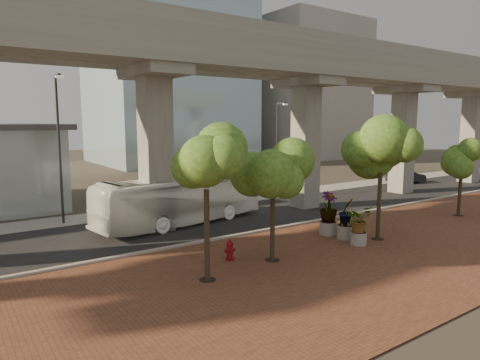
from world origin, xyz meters
TOP-DOWN VIEW (x-y plane):
  - ground at (0.00, 0.00)m, footprint 160.00×160.00m
  - brick_plaza at (0.00, -8.00)m, footprint 70.00×13.00m
  - asphalt_road at (0.00, 2.00)m, footprint 90.00×8.00m
  - curb_strip at (0.00, -2.00)m, footprint 70.00×0.25m
  - far_sidewalk at (0.00, 7.50)m, footprint 90.00×3.00m
  - transit_viaduct at (0.00, 2.00)m, footprint 72.00×5.60m
  - midrise_block at (38.00, 36.00)m, footprint 18.00×16.00m
  - transit_bus at (-4.19, 2.44)m, footprint 11.58×4.33m
  - parked_car at (23.50, 5.12)m, footprint 4.51×2.35m
  - fire_hydrant at (-5.62, -5.28)m, footprint 0.49×0.44m
  - planter_front at (1.34, -7.04)m, footprint 1.88×1.88m
  - planter_right at (1.50, -4.72)m, footprint 2.32×2.32m
  - planter_left at (1.68, -5.89)m, footprint 2.15×2.15m
  - street_tree_far_west at (-7.79, -6.90)m, footprint 3.27×3.27m
  - street_tree_near_west at (-4.02, -6.46)m, footprint 3.50×3.50m
  - street_tree_near_east at (3.02, -6.97)m, footprint 4.34×4.34m
  - street_tree_far_east at (12.58, -6.34)m, footprint 3.05×3.05m
  - streetlamp_west at (-10.30, 6.72)m, footprint 0.46×1.34m
  - streetlamp_east at (7.14, 6.57)m, footprint 0.40×1.16m

SIDE VIEW (x-z plane):
  - ground at x=0.00m, z-range 0.00..0.00m
  - asphalt_road at x=0.00m, z-range 0.00..0.04m
  - brick_plaza at x=0.00m, z-range 0.00..0.06m
  - far_sidewalk at x=0.00m, z-range 0.00..0.06m
  - curb_strip at x=0.00m, z-range 0.00..0.16m
  - fire_hydrant at x=-5.62m, z-range 0.04..1.01m
  - parked_car at x=23.50m, z-range 0.00..1.41m
  - planter_front at x=1.34m, z-range 0.28..2.34m
  - planter_left at x=1.68m, z-range 0.31..2.68m
  - planter_right at x=1.50m, z-range 0.32..2.80m
  - transit_bus at x=-4.19m, z-range 0.00..3.15m
  - street_tree_far_east at x=12.58m, z-range 1.25..6.47m
  - street_tree_near_west at x=-4.02m, z-range 1.46..7.48m
  - streetlamp_east at x=7.14m, z-range 0.67..8.68m
  - street_tree_far_west at x=-7.79m, z-range 1.64..7.84m
  - street_tree_near_east at x=3.02m, z-range 1.60..8.67m
  - streetlamp_west at x=-10.30m, z-range 0.77..10.02m
  - transit_viaduct at x=0.00m, z-range 1.09..13.49m
  - midrise_block at x=38.00m, z-range 0.00..24.00m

